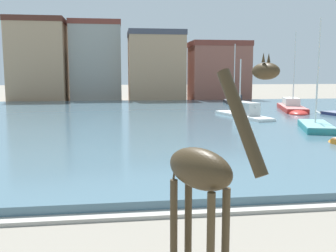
{
  "coord_description": "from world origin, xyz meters",
  "views": [
    {
      "loc": [
        -2.58,
        -3.8,
        4.32
      ],
      "look_at": [
        -0.49,
        11.59,
        2.2
      ],
      "focal_mm": 40.89,
      "sensor_mm": 36.0,
      "label": 1
    }
  ],
  "objects_px": {
    "giraffe_statue": "(204,174)",
    "sailboat_white": "(240,115)",
    "sailboat_black": "(234,102)",
    "sailboat_red": "(293,109)",
    "sailboat_teal": "(315,128)"
  },
  "relations": [
    {
      "from": "sailboat_red",
      "to": "sailboat_black",
      "type": "distance_m",
      "value": 11.15
    },
    {
      "from": "sailboat_black",
      "to": "sailboat_white",
      "type": "height_order",
      "value": "sailboat_black"
    },
    {
      "from": "giraffe_statue",
      "to": "sailboat_white",
      "type": "height_order",
      "value": "sailboat_white"
    },
    {
      "from": "sailboat_black",
      "to": "sailboat_red",
      "type": "bearing_deg",
      "value": -73.67
    },
    {
      "from": "giraffe_statue",
      "to": "sailboat_black",
      "type": "distance_m",
      "value": 44.41
    },
    {
      "from": "giraffe_statue",
      "to": "sailboat_teal",
      "type": "height_order",
      "value": "sailboat_teal"
    },
    {
      "from": "giraffe_statue",
      "to": "sailboat_white",
      "type": "distance_m",
      "value": 28.59
    },
    {
      "from": "sailboat_white",
      "to": "sailboat_red",
      "type": "bearing_deg",
      "value": 32.13
    },
    {
      "from": "sailboat_red",
      "to": "sailboat_white",
      "type": "bearing_deg",
      "value": -147.87
    },
    {
      "from": "giraffe_statue",
      "to": "sailboat_black",
      "type": "relative_size",
      "value": 0.57
    },
    {
      "from": "sailboat_teal",
      "to": "sailboat_white",
      "type": "distance_m",
      "value": 8.83
    },
    {
      "from": "sailboat_teal",
      "to": "sailboat_white",
      "type": "relative_size",
      "value": 0.88
    },
    {
      "from": "sailboat_red",
      "to": "sailboat_black",
      "type": "height_order",
      "value": "sailboat_red"
    },
    {
      "from": "sailboat_red",
      "to": "sailboat_black",
      "type": "relative_size",
      "value": 1.2
    },
    {
      "from": "sailboat_red",
      "to": "sailboat_white",
      "type": "relative_size",
      "value": 1.06
    }
  ]
}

